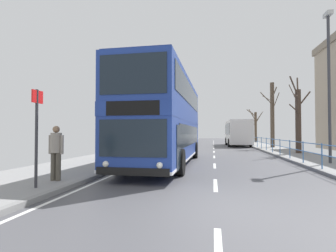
{
  "coord_description": "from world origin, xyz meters",
  "views": [
    {
      "loc": [
        -0.07,
        -5.82,
        1.68
      ],
      "look_at": [
        -2.25,
        6.65,
        1.99
      ],
      "focal_mm": 27.63,
      "sensor_mm": 36.0,
      "label": 1
    }
  ],
  "objects_px": {
    "double_decker_bus_main": "(166,120)",
    "bare_tree_far_00": "(272,114)",
    "street_lamp_far_side": "(329,75)",
    "bare_tree_far_02": "(298,118)",
    "pedestrian_companion": "(56,150)",
    "bare_tree_far_01": "(255,126)",
    "background_bus_far_lane": "(237,132)",
    "bus_stop_sign_near": "(37,127)"
  },
  "relations": [
    {
      "from": "bus_stop_sign_near",
      "to": "street_lamp_far_side",
      "type": "relative_size",
      "value": 0.36
    },
    {
      "from": "pedestrian_companion",
      "to": "bare_tree_far_00",
      "type": "bearing_deg",
      "value": 62.04
    },
    {
      "from": "double_decker_bus_main",
      "to": "bare_tree_far_00",
      "type": "height_order",
      "value": "bare_tree_far_00"
    },
    {
      "from": "bare_tree_far_02",
      "to": "background_bus_far_lane",
      "type": "bearing_deg",
      "value": 104.09
    },
    {
      "from": "background_bus_far_lane",
      "to": "bare_tree_far_01",
      "type": "distance_m",
      "value": 9.86
    },
    {
      "from": "background_bus_far_lane",
      "to": "bus_stop_sign_near",
      "type": "bearing_deg",
      "value": -106.26
    },
    {
      "from": "pedestrian_companion",
      "to": "street_lamp_far_side",
      "type": "xyz_separation_m",
      "value": [
        10.72,
        6.62,
        3.44
      ]
    },
    {
      "from": "background_bus_far_lane",
      "to": "bare_tree_far_02",
      "type": "bearing_deg",
      "value": -75.91
    },
    {
      "from": "bare_tree_far_01",
      "to": "street_lamp_far_side",
      "type": "bearing_deg",
      "value": -91.68
    },
    {
      "from": "bare_tree_far_01",
      "to": "bare_tree_far_00",
      "type": "bearing_deg",
      "value": -92.07
    },
    {
      "from": "background_bus_far_lane",
      "to": "street_lamp_far_side",
      "type": "relative_size",
      "value": 1.19
    },
    {
      "from": "bare_tree_far_01",
      "to": "bare_tree_far_02",
      "type": "relative_size",
      "value": 0.9
    },
    {
      "from": "street_lamp_far_side",
      "to": "bare_tree_far_02",
      "type": "relative_size",
      "value": 1.3
    },
    {
      "from": "pedestrian_companion",
      "to": "bus_stop_sign_near",
      "type": "relative_size",
      "value": 0.64
    },
    {
      "from": "background_bus_far_lane",
      "to": "street_lamp_far_side",
      "type": "height_order",
      "value": "street_lamp_far_side"
    },
    {
      "from": "pedestrian_companion",
      "to": "street_lamp_far_side",
      "type": "distance_m",
      "value": 13.06
    },
    {
      "from": "street_lamp_far_side",
      "to": "bare_tree_far_02",
      "type": "distance_m",
      "value": 6.73
    },
    {
      "from": "pedestrian_companion",
      "to": "bare_tree_far_01",
      "type": "xyz_separation_m",
      "value": [
        11.56,
        35.1,
        1.62
      ]
    },
    {
      "from": "bus_stop_sign_near",
      "to": "bare_tree_far_00",
      "type": "bearing_deg",
      "value": 63.37
    },
    {
      "from": "double_decker_bus_main",
      "to": "street_lamp_far_side",
      "type": "bearing_deg",
      "value": 5.6
    },
    {
      "from": "bare_tree_far_02",
      "to": "bare_tree_far_01",
      "type": "bearing_deg",
      "value": 89.09
    },
    {
      "from": "double_decker_bus_main",
      "to": "bare_tree_far_02",
      "type": "bearing_deg",
      "value": 39.96
    },
    {
      "from": "street_lamp_far_side",
      "to": "pedestrian_companion",
      "type": "bearing_deg",
      "value": -148.31
    },
    {
      "from": "background_bus_far_lane",
      "to": "street_lamp_far_side",
      "type": "distance_m",
      "value": 19.76
    },
    {
      "from": "bare_tree_far_00",
      "to": "bare_tree_far_01",
      "type": "relative_size",
      "value": 1.27
    },
    {
      "from": "background_bus_far_lane",
      "to": "bus_stop_sign_near",
      "type": "relative_size",
      "value": 3.31
    },
    {
      "from": "street_lamp_far_side",
      "to": "bare_tree_far_02",
      "type": "height_order",
      "value": "street_lamp_far_side"
    },
    {
      "from": "pedestrian_companion",
      "to": "bare_tree_far_00",
      "type": "distance_m",
      "value": 23.67
    },
    {
      "from": "street_lamp_far_side",
      "to": "bare_tree_far_00",
      "type": "bearing_deg",
      "value": 88.72
    },
    {
      "from": "background_bus_far_lane",
      "to": "pedestrian_companion",
      "type": "distance_m",
      "value": 27.18
    },
    {
      "from": "pedestrian_companion",
      "to": "bare_tree_far_02",
      "type": "xyz_separation_m",
      "value": [
        11.21,
        13.09,
        1.65
      ]
    },
    {
      "from": "pedestrian_companion",
      "to": "bus_stop_sign_near",
      "type": "height_order",
      "value": "bus_stop_sign_near"
    },
    {
      "from": "street_lamp_far_side",
      "to": "bare_tree_far_01",
      "type": "relative_size",
      "value": 1.44
    },
    {
      "from": "double_decker_bus_main",
      "to": "bus_stop_sign_near",
      "type": "height_order",
      "value": "double_decker_bus_main"
    },
    {
      "from": "background_bus_far_lane",
      "to": "street_lamp_far_side",
      "type": "bearing_deg",
      "value": -81.91
    },
    {
      "from": "bare_tree_far_01",
      "to": "bare_tree_far_02",
      "type": "bearing_deg",
      "value": -90.91
    },
    {
      "from": "background_bus_far_lane",
      "to": "bare_tree_far_00",
      "type": "distance_m",
      "value": 6.32
    },
    {
      "from": "bus_stop_sign_near",
      "to": "bare_tree_far_01",
      "type": "distance_m",
      "value": 37.94
    },
    {
      "from": "pedestrian_companion",
      "to": "bare_tree_far_00",
      "type": "relative_size",
      "value": 0.26
    },
    {
      "from": "double_decker_bus_main",
      "to": "street_lamp_far_side",
      "type": "relative_size",
      "value": 1.48
    },
    {
      "from": "double_decker_bus_main",
      "to": "bare_tree_far_00",
      "type": "distance_m",
      "value": 17.27
    },
    {
      "from": "double_decker_bus_main",
      "to": "pedestrian_companion",
      "type": "bearing_deg",
      "value": -113.5
    }
  ]
}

